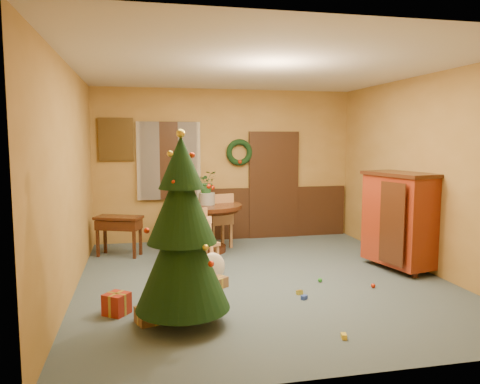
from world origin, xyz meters
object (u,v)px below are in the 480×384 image
object	(u,v)px
chair_near	(199,238)
dining_table	(207,219)
christmas_tree	(182,234)
writing_desk	(119,226)
sideboard	(400,218)

from	to	relation	value
chair_near	dining_table	bearing A→B (deg)	76.29
christmas_tree	writing_desk	world-z (taller)	christmas_tree
christmas_tree	sideboard	size ratio (longest dim) A/B	1.41
dining_table	writing_desk	size ratio (longest dim) A/B	1.43
chair_near	christmas_tree	distance (m)	2.07
christmas_tree	sideboard	world-z (taller)	christmas_tree
dining_table	sideboard	bearing A→B (deg)	-32.29
writing_desk	sideboard	distance (m)	4.50
chair_near	writing_desk	xyz separation A→B (m)	(-1.20, 1.19, 0.01)
dining_table	writing_desk	world-z (taller)	dining_table
chair_near	writing_desk	size ratio (longest dim) A/B	1.10
dining_table	christmas_tree	distance (m)	3.23
dining_table	sideboard	distance (m)	3.16
chair_near	writing_desk	distance (m)	1.69
sideboard	writing_desk	bearing A→B (deg)	157.62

